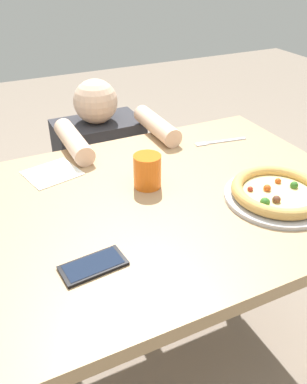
{
  "coord_description": "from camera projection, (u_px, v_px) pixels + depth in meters",
  "views": [
    {
      "loc": [
        -0.42,
        -0.88,
        1.39
      ],
      "look_at": [
        -0.01,
        -0.01,
        0.78
      ],
      "focal_mm": 37.49,
      "sensor_mm": 36.0,
      "label": 1
    }
  ],
  "objects": [
    {
      "name": "fork",
      "position": [
        218.0,
        142.0,
        1.49
      ],
      "size": [
        0.2,
        0.05,
        0.0
      ],
      "color": "silver",
      "rests_on": "dining_table"
    },
    {
      "name": "cell_phone",
      "position": [
        93.0,
        265.0,
        0.92
      ],
      "size": [
        0.16,
        0.09,
        0.01
      ],
      "color": "black",
      "rests_on": "dining_table"
    },
    {
      "name": "diner_seated",
      "position": [
        103.0,
        188.0,
        1.84
      ],
      "size": [
        0.4,
        0.52,
        0.92
      ],
      "color": "#333847",
      "rests_on": "ground"
    },
    {
      "name": "dining_table",
      "position": [
        154.0,
        230.0,
        1.22
      ],
      "size": [
        1.23,
        0.86,
        0.75
      ],
      "color": "tan",
      "rests_on": "ground"
    },
    {
      "name": "drink_cup_colored",
      "position": [
        147.0,
        171.0,
        1.2
      ],
      "size": [
        0.08,
        0.08,
        0.1
      ],
      "color": "orange",
      "rests_on": "dining_table"
    },
    {
      "name": "pizza_near",
      "position": [
        278.0,
        193.0,
        1.15
      ],
      "size": [
        0.3,
        0.3,
        0.05
      ],
      "color": "#B7B7BC",
      "rests_on": "dining_table"
    },
    {
      "name": "paper_napkin",
      "position": [
        52.0,
        173.0,
        1.29
      ],
      "size": [
        0.19,
        0.18,
        0.0
      ],
      "primitive_type": "cube",
      "rotation": [
        0.0,
        0.0,
        0.24
      ],
      "color": "white",
      "rests_on": "dining_table"
    },
    {
      "name": "ground_plane",
      "position": [
        154.0,
        360.0,
        1.56
      ],
      "size": [
        8.0,
        8.0,
        0.0
      ],
      "primitive_type": "plane",
      "color": "gray"
    }
  ]
}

